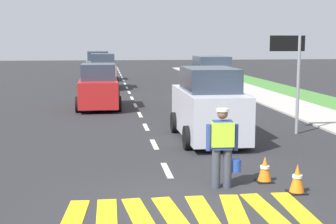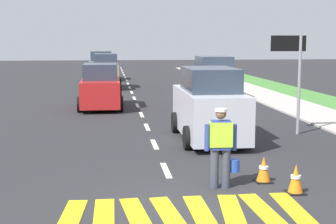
% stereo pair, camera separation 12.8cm
% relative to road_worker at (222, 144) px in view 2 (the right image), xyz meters
% --- Properties ---
extents(ground_plane, '(96.00, 96.00, 0.00)m').
position_rel_road_worker_xyz_m(ground_plane, '(-0.98, 19.82, -0.93)').
color(ground_plane, '#28282B').
extents(sidewalk_right, '(2.40, 72.00, 0.14)m').
position_rel_road_worker_xyz_m(sidewalk_right, '(6.22, 8.82, -0.93)').
color(sidewalk_right, '#B2ADA3').
rests_on(sidewalk_right, ground).
extents(crosswalk_stripes, '(4.47, 1.93, 0.01)m').
position_rel_road_worker_xyz_m(crosswalk_stripes, '(-0.98, -1.48, -0.92)').
color(crosswalk_stripes, yellow).
rests_on(crosswalk_stripes, ground).
extents(lane_center_line, '(0.14, 46.40, 0.01)m').
position_rel_road_worker_xyz_m(lane_center_line, '(-0.98, 24.02, -0.93)').
color(lane_center_line, silver).
rests_on(lane_center_line, ground).
extents(road_worker, '(0.77, 0.37, 1.67)m').
position_rel_road_worker_xyz_m(road_worker, '(0.00, 0.00, 0.00)').
color(road_worker, '#383D4C').
rests_on(road_worker, ground).
extents(lane_direction_sign, '(1.16, 0.11, 3.20)m').
position_rel_road_worker_xyz_m(lane_direction_sign, '(3.59, 5.65, 1.48)').
color(lane_direction_sign, gray).
rests_on(lane_direction_sign, ground).
extents(traffic_cone_near, '(0.36, 0.36, 0.60)m').
position_rel_road_worker_xyz_m(traffic_cone_near, '(1.40, -0.56, -0.63)').
color(traffic_cone_near, black).
rests_on(traffic_cone_near, ground).
extents(traffic_cone_far, '(0.36, 0.36, 0.57)m').
position_rel_road_worker_xyz_m(traffic_cone_far, '(1.01, 0.31, -0.65)').
color(traffic_cone_far, black).
rests_on(traffic_cone_far, ground).
extents(car_outgoing_ahead, '(1.93, 4.31, 2.23)m').
position_rel_road_worker_xyz_m(car_outgoing_ahead, '(0.74, 5.04, 0.11)').
color(car_outgoing_ahead, silver).
rests_on(car_outgoing_ahead, ground).
extents(car_oncoming_lead, '(1.94, 4.07, 2.00)m').
position_rel_road_worker_xyz_m(car_oncoming_lead, '(-2.68, 12.82, -0.00)').
color(car_oncoming_lead, red).
rests_on(car_oncoming_lead, ground).
extents(car_oncoming_third, '(2.02, 4.25, 2.21)m').
position_rel_road_worker_xyz_m(car_oncoming_third, '(-2.87, 28.99, 0.10)').
color(car_oncoming_third, slate).
rests_on(car_oncoming_third, ground).
extents(car_oncoming_second, '(1.89, 3.81, 2.21)m').
position_rel_road_worker_xyz_m(car_oncoming_second, '(-2.50, 22.20, 0.09)').
color(car_oncoming_second, gray).
rests_on(car_oncoming_second, ground).
extents(car_parked_far, '(2.09, 4.31, 2.22)m').
position_rel_road_worker_xyz_m(car_parked_far, '(3.14, 15.91, 0.11)').
color(car_parked_far, silver).
rests_on(car_parked_far, ground).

